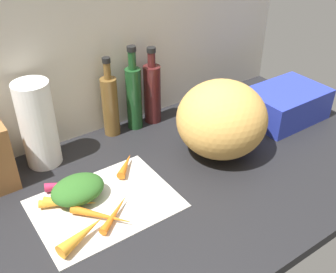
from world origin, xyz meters
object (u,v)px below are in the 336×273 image
winter_squash (222,119)px  bottle_0 (110,104)px  carrot_6 (70,184)px  bottle_1 (134,96)px  bottle_2 (152,92)px  carrot_1 (103,216)px  carrot_2 (61,203)px  paper_towel_roll (38,125)px  carrot_5 (115,213)px  dish_rack (285,104)px  cutting_board (105,203)px  carrot_3 (126,165)px  carrot_0 (70,202)px  carrot_4 (82,234)px

winter_squash → bottle_0: 37.35cm
carrot_6 → bottle_1: size_ratio=0.45×
bottle_2 → carrot_1: bearing=-137.0°
carrot_6 → carrot_2: bearing=-130.2°
paper_towel_roll → bottle_0: (25.07, 2.91, -2.35)cm
carrot_5 → dish_rack: dish_rack is taller
cutting_board → bottle_2: bearing=40.9°
carrot_6 → bottle_0: (24.12, 20.09, 8.97)cm
carrot_3 → carrot_6: same height
paper_towel_roll → dish_rack: 85.23cm
bottle_2 → dish_rack: 48.21cm
carrot_0 → carrot_2: (-1.99, 1.34, -0.27)cm
carrot_3 → carrot_1: bearing=-135.3°
carrot_3 → paper_towel_roll: bearing=135.1°
bottle_0 → bottle_1: bottle_1 is taller
carrot_5 → carrot_6: carrot_6 is taller
carrot_3 → carrot_5: bearing=-127.3°
carrot_1 → carrot_3: (15.31, 15.17, 0.14)cm
bottle_2 → bottle_1: bearing=-179.3°
winter_squash → paper_towel_roll: (-48.04, 26.53, 1.45)cm
carrot_0 → carrot_5: size_ratio=0.98×
bottle_1 → paper_towel_roll: bearing=-176.5°
bottle_0 → carrot_0: bearing=-134.8°
carrot_2 → carrot_4: bearing=-91.2°
carrot_2 → bottle_0: (28.95, 25.80, 9.16)cm
bottle_0 → bottle_1: (8.67, -0.85, 1.12)cm
carrot_3 → carrot_2: bearing=-168.2°
bottle_1 → cutting_board: bearing=-132.4°
carrot_5 → carrot_1: bearing=167.8°
carrot_6 → bottle_0: size_ratio=0.49×
carrot_5 → bottle_1: 46.63cm
carrot_4 → paper_towel_roll: paper_towel_roll is taller
carrot_1 → bottle_0: 43.49cm
carrot_1 → paper_towel_roll: 35.48cm
dish_rack → carrot_2: bearing=179.5°
paper_towel_roll → bottle_1: bottle_1 is taller
bottle_0 → bottle_2: bottle_2 is taller
carrot_2 → bottle_0: bottle_0 is taller
cutting_board → paper_towel_roll: 31.58cm
paper_towel_roll → bottle_1: bearing=3.5°
bottle_0 → carrot_5: bearing=-117.0°
carrot_4 → bottle_0: bearing=53.6°
paper_towel_roll → bottle_2: (41.19, 2.15, -2.08)cm
carrot_1 → bottle_0: bearing=58.7°
carrot_4 → bottle_2: bearing=40.7°
carrot_3 → carrot_6: bearing=176.4°
carrot_3 → winter_squash: bearing=-15.5°
bottle_0 → carrot_2: bearing=-138.3°
carrot_6 → winter_squash: 49.01cm
carrot_2 → carrot_5: bearing=-48.1°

